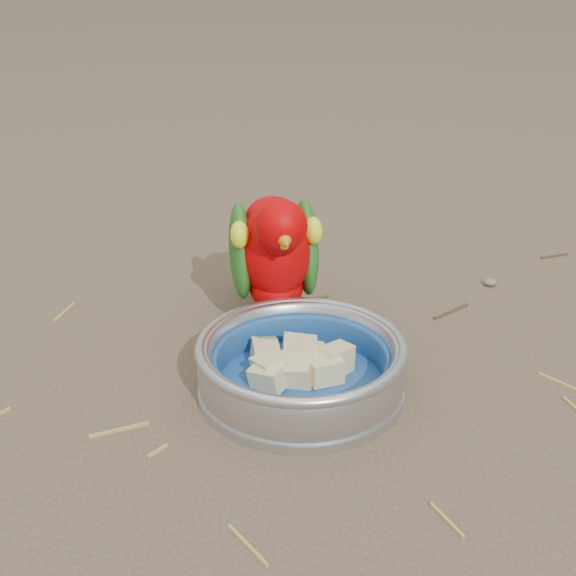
# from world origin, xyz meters

# --- Properties ---
(ground) EXTENTS (60.00, 60.00, 0.00)m
(ground) POSITION_xyz_m (0.00, 0.00, 0.00)
(ground) COLOR brown
(food_bowl) EXTENTS (0.21, 0.21, 0.02)m
(food_bowl) POSITION_xyz_m (0.01, 0.06, 0.01)
(food_bowl) COLOR #B2B2BA
(food_bowl) RESTS_ON ground
(bowl_wall) EXTENTS (0.21, 0.21, 0.04)m
(bowl_wall) POSITION_xyz_m (0.01, 0.06, 0.04)
(bowl_wall) COLOR #B2B2BA
(bowl_wall) RESTS_ON food_bowl
(fruit_wedges) EXTENTS (0.13, 0.13, 0.03)m
(fruit_wedges) POSITION_xyz_m (0.01, 0.06, 0.03)
(fruit_wedges) COLOR beige
(fruit_wedges) RESTS_ON food_bowl
(lory_parrot) EXTENTS (0.14, 0.23, 0.18)m
(lory_parrot) POSITION_xyz_m (-0.02, 0.20, 0.09)
(lory_parrot) COLOR #B10002
(lory_parrot) RESTS_ON ground
(ground_debris) EXTENTS (0.90, 0.80, 0.01)m
(ground_debris) POSITION_xyz_m (0.01, 0.05, 0.00)
(ground_debris) COLOR #A89343
(ground_debris) RESTS_ON ground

